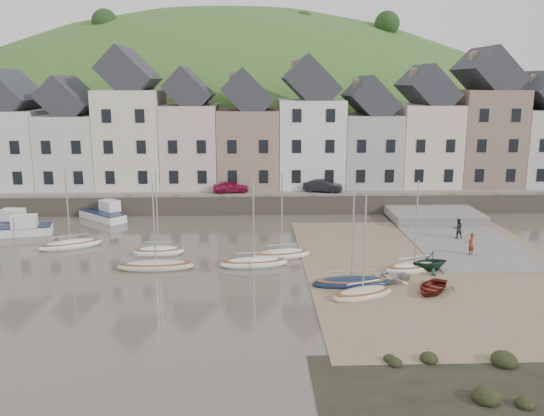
{
  "coord_description": "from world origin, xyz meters",
  "views": [
    {
      "loc": [
        -1.42,
        -35.92,
        12.3
      ],
      "look_at": [
        0.0,
        6.0,
        3.0
      ],
      "focal_mm": 37.62,
      "sensor_mm": 36.0,
      "label": 1
    }
  ],
  "objects_px": {
    "person_red": "(471,244)",
    "sailboat_0": "(71,244)",
    "rowboat_white": "(385,277)",
    "car_right": "(323,186)",
    "rowboat_green": "(430,261)",
    "rowboat_red": "(432,287)",
    "car_left": "(231,187)",
    "person_dark": "(458,228)"
  },
  "relations": [
    {
      "from": "car_left",
      "to": "rowboat_green",
      "type": "bearing_deg",
      "value": -152.3
    },
    {
      "from": "rowboat_green",
      "to": "person_dark",
      "type": "xyz_separation_m",
      "value": [
        4.64,
        7.76,
        0.21
      ]
    },
    {
      "from": "sailboat_0",
      "to": "rowboat_red",
      "type": "height_order",
      "value": "sailboat_0"
    },
    {
      "from": "sailboat_0",
      "to": "rowboat_white",
      "type": "height_order",
      "value": "sailboat_0"
    },
    {
      "from": "rowboat_red",
      "to": "car_left",
      "type": "xyz_separation_m",
      "value": [
        -12.81,
        23.71,
        1.82
      ]
    },
    {
      "from": "rowboat_white",
      "to": "person_dark",
      "type": "height_order",
      "value": "person_dark"
    },
    {
      "from": "rowboat_white",
      "to": "car_right",
      "type": "relative_size",
      "value": 0.79
    },
    {
      "from": "rowboat_white",
      "to": "person_dark",
      "type": "distance_m",
      "value": 12.7
    },
    {
      "from": "sailboat_0",
      "to": "rowboat_white",
      "type": "bearing_deg",
      "value": -21.07
    },
    {
      "from": "rowboat_red",
      "to": "car_right",
      "type": "relative_size",
      "value": 0.78
    },
    {
      "from": "sailboat_0",
      "to": "person_red",
      "type": "distance_m",
      "value": 29.69
    },
    {
      "from": "rowboat_green",
      "to": "rowboat_red",
      "type": "height_order",
      "value": "rowboat_green"
    },
    {
      "from": "rowboat_red",
      "to": "car_right",
      "type": "height_order",
      "value": "car_right"
    },
    {
      "from": "rowboat_white",
      "to": "person_red",
      "type": "bearing_deg",
      "value": 113.49
    },
    {
      "from": "rowboat_white",
      "to": "car_right",
      "type": "xyz_separation_m",
      "value": [
        -1.3,
        21.9,
        1.86
      ]
    },
    {
      "from": "person_red",
      "to": "rowboat_green",
      "type": "bearing_deg",
      "value": 0.32
    },
    {
      "from": "person_red",
      "to": "sailboat_0",
      "type": "bearing_deg",
      "value": -45.33
    },
    {
      "from": "rowboat_white",
      "to": "rowboat_green",
      "type": "bearing_deg",
      "value": 108.69
    },
    {
      "from": "rowboat_green",
      "to": "person_dark",
      "type": "height_order",
      "value": "person_dark"
    },
    {
      "from": "rowboat_red",
      "to": "rowboat_green",
      "type": "bearing_deg",
      "value": 111.9
    },
    {
      "from": "rowboat_green",
      "to": "person_red",
      "type": "height_order",
      "value": "person_red"
    },
    {
      "from": "rowboat_red",
      "to": "rowboat_white",
      "type": "bearing_deg",
      "value": 179.66
    },
    {
      "from": "sailboat_0",
      "to": "car_left",
      "type": "bearing_deg",
      "value": 48.86
    },
    {
      "from": "rowboat_green",
      "to": "person_red",
      "type": "xyz_separation_m",
      "value": [
        3.99,
        3.29,
        0.21
      ]
    },
    {
      "from": "car_left",
      "to": "car_right",
      "type": "relative_size",
      "value": 0.91
    },
    {
      "from": "person_dark",
      "to": "car_right",
      "type": "relative_size",
      "value": 0.42
    },
    {
      "from": "sailboat_0",
      "to": "person_dark",
      "type": "bearing_deg",
      "value": 2.45
    },
    {
      "from": "rowboat_red",
      "to": "person_red",
      "type": "bearing_deg",
      "value": 91.65
    },
    {
      "from": "rowboat_white",
      "to": "person_red",
      "type": "xyz_separation_m",
      "value": [
        7.4,
        5.34,
        0.55
      ]
    },
    {
      "from": "rowboat_green",
      "to": "car_left",
      "type": "xyz_separation_m",
      "value": [
        -13.82,
        19.85,
        1.48
      ]
    },
    {
      "from": "sailboat_0",
      "to": "rowboat_white",
      "type": "xyz_separation_m",
      "value": [
        22.11,
        -8.52,
        0.11
      ]
    },
    {
      "from": "rowboat_red",
      "to": "person_dark",
      "type": "height_order",
      "value": "person_dark"
    },
    {
      "from": "person_dark",
      "to": "car_right",
      "type": "height_order",
      "value": "car_right"
    },
    {
      "from": "rowboat_white",
      "to": "person_red",
      "type": "relative_size",
      "value": 1.87
    },
    {
      "from": "rowboat_red",
      "to": "person_dark",
      "type": "distance_m",
      "value": 12.93
    },
    {
      "from": "person_red",
      "to": "car_right",
      "type": "height_order",
      "value": "car_right"
    },
    {
      "from": "rowboat_red",
      "to": "person_red",
      "type": "height_order",
      "value": "person_red"
    },
    {
      "from": "rowboat_red",
      "to": "car_right",
      "type": "xyz_separation_m",
      "value": [
        -3.69,
        23.71,
        1.86
      ]
    },
    {
      "from": "person_red",
      "to": "rowboat_red",
      "type": "bearing_deg",
      "value": 15.77
    },
    {
      "from": "rowboat_green",
      "to": "rowboat_red",
      "type": "xyz_separation_m",
      "value": [
        -1.02,
        -3.85,
        -0.35
      ]
    },
    {
      "from": "person_red",
      "to": "person_dark",
      "type": "distance_m",
      "value": 4.51
    },
    {
      "from": "car_right",
      "to": "sailboat_0",
      "type": "bearing_deg",
      "value": 139.79
    }
  ]
}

